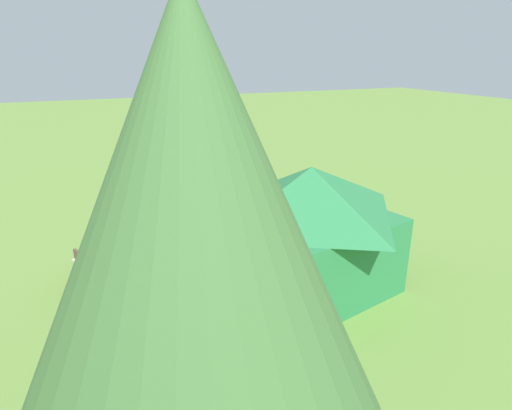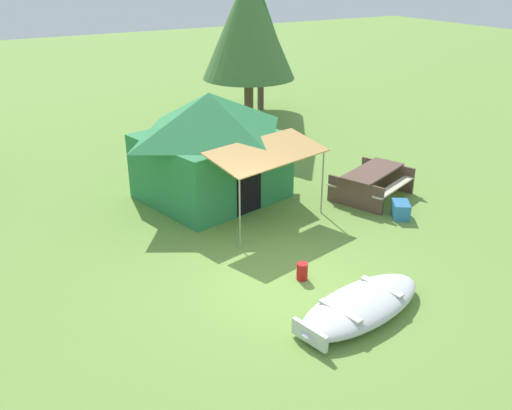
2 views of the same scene
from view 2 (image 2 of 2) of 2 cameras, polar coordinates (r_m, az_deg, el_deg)
ground_plane at (r=11.03m, az=2.22°, el=-7.62°), size 80.00×80.00×0.00m
beached_rowboat at (r=10.11m, az=10.53°, el=-9.95°), size 2.99×1.69×0.38m
canvas_cabin_tent at (r=14.31m, az=-4.62°, el=6.10°), size 4.00×4.85×2.74m
picnic_table at (r=14.88m, az=11.66°, el=2.52°), size 2.38×2.15×0.74m
cooler_box at (r=13.95m, az=14.43°, el=-0.48°), size 0.63×0.68×0.39m
fuel_can at (r=11.01m, az=4.69°, el=-6.70°), size 0.27×0.27×0.35m
pine_tree_back_right at (r=23.10m, az=0.49°, el=17.08°), size 2.32×2.32×4.64m
pine_tree_far_center at (r=19.43m, az=-0.77°, el=17.71°), size 3.13×3.13×5.45m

